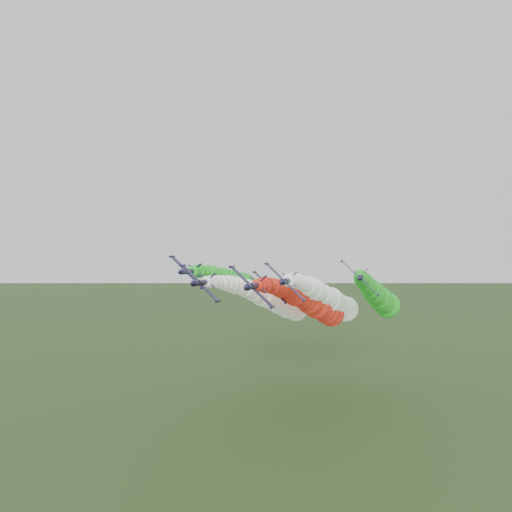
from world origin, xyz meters
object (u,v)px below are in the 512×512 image
object	(u,v)px
jet_outer_left	(259,291)
jet_trail	(316,301)
jet_outer_right	(378,297)
jet_lead	(314,304)
jet_inner_right	(330,299)
jet_inner_left	(275,300)

from	to	relation	value
jet_outer_left	jet_trail	distance (m)	20.75
jet_outer_right	jet_trail	distance (m)	21.75
jet_lead	jet_inner_right	distance (m)	8.89
jet_inner_left	jet_outer_right	xyz separation A→B (m)	(31.78, 14.02, 0.62)
jet_outer_left	jet_outer_right	distance (m)	39.30
jet_inner_right	jet_lead	bearing A→B (deg)	-118.48
jet_inner_right	jet_outer_left	world-z (taller)	jet_outer_left
jet_inner_right	jet_trail	bearing A→B (deg)	108.25
jet_trail	jet_outer_left	bearing A→B (deg)	-153.88
jet_lead	jet_outer_left	distance (m)	26.97
jet_lead	jet_inner_left	bearing A→B (deg)	151.99
jet_inner_left	jet_trail	bearing A→B (deg)	60.97
jet_inner_left	jet_outer_right	size ratio (longest dim) A/B	0.99
jet_lead	jet_inner_right	bearing A→B (deg)	61.52
jet_inner_left	jet_outer_right	world-z (taller)	jet_outer_right
jet_lead	jet_outer_left	world-z (taller)	jet_outer_left
jet_lead	jet_trail	size ratio (longest dim) A/B	1.01
jet_lead	jet_outer_right	bearing A→B (deg)	47.90
jet_lead	jet_inner_left	world-z (taller)	jet_inner_left
jet_lead	jet_outer_left	xyz separation A→B (m)	(-20.26, 17.60, 2.71)
jet_lead	jet_outer_left	bearing A→B (deg)	139.02
jet_lead	jet_inner_left	xyz separation A→B (m)	(-12.91, 6.87, 0.51)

